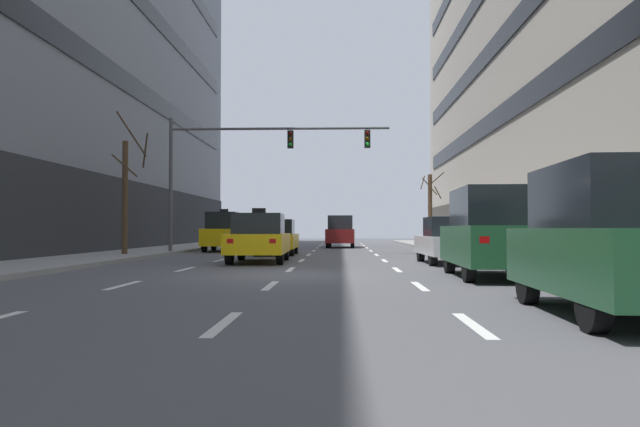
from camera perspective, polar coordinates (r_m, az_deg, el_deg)
The scene contains 38 objects.
ground_plane at distance 15.60m, azimuth -3.48°, elevation -5.90°, with size 120.00×120.00×0.00m, color #515156.
sidewalk_right at distance 16.86m, azimuth 25.11°, elevation -5.19°, with size 3.60×80.00×0.14m, color gray.
lane_stripe_l1_s3 at distance 13.36m, azimuth -18.36°, elevation -6.55°, with size 0.16×2.00×0.01m, color silver.
lane_stripe_l1_s4 at distance 18.12m, azimuth -12.83°, elevation -5.24°, with size 0.16×2.00×0.01m, color silver.
lane_stripe_l1_s5 at distance 22.98m, azimuth -9.62°, elevation -4.45°, with size 0.16×2.00×0.01m, color silver.
lane_stripe_l1_s6 at distance 27.89m, azimuth -7.55°, elevation -3.93°, with size 0.16×2.00×0.01m, color silver.
lane_stripe_l1_s7 at distance 32.83m, azimuth -6.10°, elevation -3.57°, with size 0.16×2.00×0.01m, color silver.
lane_stripe_l1_s8 at distance 37.78m, azimuth -5.03°, elevation -3.30°, with size 0.16×2.00×0.01m, color silver.
lane_stripe_l1_s9 at distance 42.75m, azimuth -4.20°, elevation -3.09°, with size 0.16×2.00×0.01m, color silver.
lane_stripe_l1_s10 at distance 47.72m, azimuth -3.55°, elevation -2.92°, with size 0.16×2.00×0.01m, color silver.
lane_stripe_l2_s2 at distance 7.72m, azimuth -9.27°, elevation -10.38°, with size 0.16×2.00×0.01m, color silver.
lane_stripe_l2_s3 at distance 12.63m, azimuth -4.80°, elevation -6.92°, with size 0.16×2.00×0.01m, color silver.
lane_stripe_l2_s4 at distance 17.58m, azimuth -2.86°, elevation -5.39°, with size 0.16×2.00×0.01m, color silver.
lane_stripe_l2_s5 at distance 22.56m, azimuth -1.78°, elevation -4.53°, with size 0.16×2.00×0.01m, color silver.
lane_stripe_l2_s6 at distance 27.55m, azimuth -1.09°, elevation -3.98°, with size 0.16×2.00×0.01m, color silver.
lane_stripe_l2_s7 at distance 32.54m, azimuth -0.61°, elevation -3.59°, with size 0.16×2.00×0.01m, color silver.
lane_stripe_l2_s8 at distance 37.53m, azimuth -0.26°, elevation -3.31°, with size 0.16×2.00×0.01m, color silver.
lane_stripe_l2_s9 at distance 42.52m, azimuth 0.01°, elevation -3.10°, with size 0.16×2.00×0.01m, color silver.
lane_stripe_l2_s10 at distance 47.52m, azimuth 0.22°, elevation -2.93°, with size 0.16×2.00×0.01m, color silver.
lane_stripe_l3_s2 at distance 7.75m, azimuth 14.50°, elevation -10.32°, with size 0.16×2.00×0.01m, color silver.
lane_stripe_l3_s3 at distance 12.65m, azimuth 9.56°, elevation -6.90°, with size 0.16×2.00×0.01m, color silver.
lane_stripe_l3_s4 at distance 17.60m, azimuth 7.41°, elevation -5.37°, with size 0.16×2.00×0.01m, color silver.
lane_stripe_l3_s5 at distance 22.57m, azimuth 6.22°, elevation -4.52°, with size 0.16×2.00×0.01m, color silver.
lane_stripe_l3_s6 at distance 27.56m, azimuth 5.45°, elevation -3.97°, with size 0.16×2.00×0.01m, color silver.
lane_stripe_l3_s7 at distance 32.54m, azimuth 4.92°, elevation -3.59°, with size 0.16×2.00×0.01m, color silver.
lane_stripe_l3_s8 at distance 37.54m, azimuth 4.53°, elevation -3.31°, with size 0.16×2.00×0.01m, color silver.
lane_stripe_l3_s9 at distance 42.53m, azimuth 4.24°, elevation -3.09°, with size 0.16×2.00×0.01m, color silver.
lane_stripe_l3_s10 at distance 47.52m, azimuth 4.00°, elevation -2.93°, with size 0.16×2.00×0.01m, color silver.
car_driving_0 at distance 38.32m, azimuth 2.00°, elevation -1.76°, with size 1.91×4.29×2.05m.
taxi_driving_1 at distance 32.17m, azimuth -9.22°, elevation -1.75°, with size 1.93×4.37×2.27m.
taxi_driving_2 at distance 21.38m, azimuth -5.86°, elevation -2.38°, with size 2.07×4.71×1.94m.
taxi_driving_3 at distance 27.45m, azimuth -4.21°, elevation -2.31°, with size 1.86×4.37×1.81m.
car_parked_0 at distance 9.06m, azimuth 26.36°, elevation -2.33°, with size 1.93×4.37×2.09m.
car_parked_1 at distance 15.24m, azimuth 16.20°, elevation -1.81°, with size 2.03×4.61×2.21m.
car_parked_2 at distance 20.92m, azimuth 12.31°, elevation -2.58°, with size 1.85×4.31×1.61m.
traffic_signal_0 at distance 28.67m, azimuth -6.91°, elevation 5.63°, with size 10.56×0.35×6.40m.
street_tree_0 at distance 41.98m, azimuth 10.55°, elevation 0.56°, with size 1.69×1.80×5.02m.
street_tree_2 at distance 26.57m, azimuth -18.16°, elevation 1.90°, with size 1.49×2.07×5.93m.
Camera 1 is at (1.49, -15.48, 1.20)m, focal length 33.29 mm.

